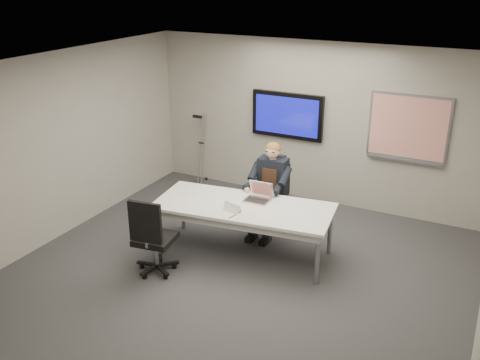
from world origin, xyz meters
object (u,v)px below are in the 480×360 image
at_px(office_chair_far, 274,208).
at_px(laptop, 259,195).
at_px(conference_table, 244,211).
at_px(office_chair_near, 154,250).
at_px(seated_person, 267,199).

relative_size(office_chair_far, laptop, 2.82).
height_order(conference_table, office_chair_near, office_chair_near).
height_order(conference_table, office_chair_far, office_chair_far).
bearing_deg(seated_person, office_chair_far, 88.96).
xyz_separation_m(office_chair_near, seated_person, (0.87, 1.77, 0.23)).
height_order(office_chair_near, seated_person, seated_person).
distance_m(office_chair_far, seated_person, 0.37).
bearing_deg(conference_table, office_chair_near, -136.60).
height_order(office_chair_far, seated_person, seated_person).
relative_size(office_chair_near, laptop, 3.10).
xyz_separation_m(office_chair_near, laptop, (0.94, 1.30, 0.48)).
bearing_deg(laptop, office_chair_far, 95.38).
relative_size(conference_table, office_chair_near, 2.31).
xyz_separation_m(conference_table, seated_person, (0.04, 0.75, -0.10)).
xyz_separation_m(office_chair_far, office_chair_near, (-0.86, -2.03, 0.03)).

